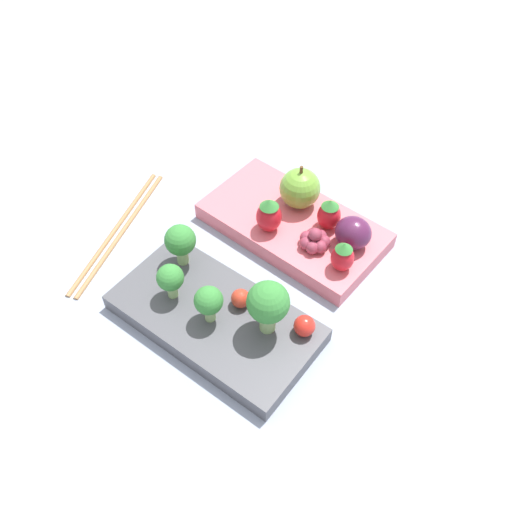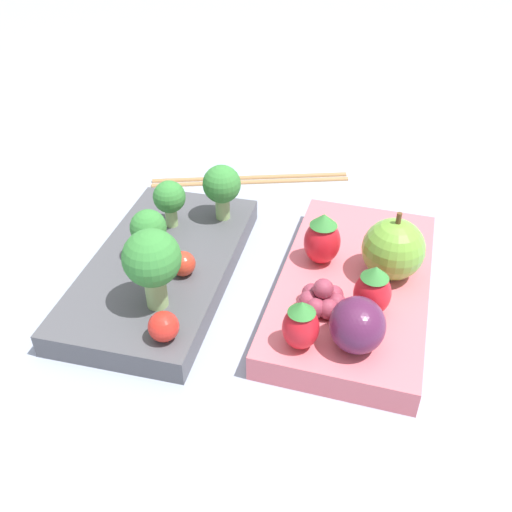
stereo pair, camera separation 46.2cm
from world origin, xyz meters
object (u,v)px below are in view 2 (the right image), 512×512
object	(u,v)px
cherry_tomato_1	(164,326)
broccoli_floret_1	(152,261)
cherry_tomato_0	(183,264)
plum	(357,325)
bento_box_savoury	(163,267)
broccoli_floret_2	(149,228)
broccoli_floret_3	(169,198)
strawberry_2	(373,291)
strawberry_1	(301,325)
apple	(393,250)
chopsticks_pair	(250,178)
bento_box_fruit	(354,287)
strawberry_0	(322,239)
broccoli_floret_0	(222,186)
grape_cluster	(322,299)

from	to	relation	value
cherry_tomato_1	broccoli_floret_1	bearing A→B (deg)	22.41
broccoli_floret_1	cherry_tomato_0	size ratio (longest dim) A/B	3.19
plum	bento_box_savoury	bearing A→B (deg)	61.94
broccoli_floret_2	broccoli_floret_3	distance (m)	0.05
broccoli_floret_2	strawberry_2	bearing A→B (deg)	-105.52
strawberry_1	apple	bearing A→B (deg)	-37.95
chopsticks_pair	bento_box_savoury	bearing A→B (deg)	163.20
bento_box_fruit	chopsticks_pair	world-z (taller)	bento_box_fruit
cherry_tomato_1	apple	bearing A→B (deg)	-61.20
cherry_tomato_0	strawberry_2	world-z (taller)	strawberry_2
cherry_tomato_0	strawberry_0	bearing A→B (deg)	-75.29
cherry_tomato_0	plum	xyz separation A→B (m)	(-0.06, -0.13, 0.01)
bento_box_fruit	broccoli_floret_0	xyz separation A→B (m)	(0.07, 0.12, 0.04)
strawberry_2	grape_cluster	world-z (taller)	strawberry_2
bento_box_fruit	chopsticks_pair	bearing A→B (deg)	30.55
strawberry_1	broccoli_floret_3	bearing A→B (deg)	41.91
broccoli_floret_2	cherry_tomato_1	world-z (taller)	broccoli_floret_2
broccoli_floret_0	apple	size ratio (longest dim) A/B	0.91
bento_box_savoury	plum	xyz separation A→B (m)	(-0.08, -0.16, 0.03)
broccoli_floret_1	cherry_tomato_1	xyz separation A→B (m)	(-0.03, -0.01, -0.03)
bento_box_fruit	broccoli_floret_2	size ratio (longest dim) A/B	5.10
chopsticks_pair	bento_box_fruit	bearing A→B (deg)	-149.45
bento_box_fruit	cherry_tomato_1	size ratio (longest dim) A/B	10.47
apple	grape_cluster	xyz separation A→B (m)	(-0.04, 0.05, -0.02)
broccoli_floret_0	cherry_tomato_0	size ratio (longest dim) A/B	2.56
broccoli_floret_0	strawberry_1	size ratio (longest dim) A/B	1.33
bento_box_savoury	broccoli_floret_1	distance (m)	0.08
broccoli_floret_1	broccoli_floret_2	distance (m)	0.06
grape_cluster	apple	bearing A→B (deg)	-49.19
strawberry_0	strawberry_2	size ratio (longest dim) A/B	1.09
strawberry_0	cherry_tomato_0	bearing A→B (deg)	104.71
strawberry_0	strawberry_2	distance (m)	0.07
bento_box_savoury	broccoli_floret_0	distance (m)	0.09
broccoli_floret_2	grape_cluster	size ratio (longest dim) A/B	1.28
strawberry_1	grape_cluster	bearing A→B (deg)	-19.34
plum	chopsticks_pair	size ratio (longest dim) A/B	0.20
broccoli_floret_3	strawberry_0	world-z (taller)	strawberry_0
strawberry_2	chopsticks_pair	size ratio (longest dim) A/B	0.20
broccoli_floret_1	broccoli_floret_2	world-z (taller)	broccoli_floret_1
broccoli_floret_2	cherry_tomato_0	size ratio (longest dim) A/B	2.23
apple	plum	bearing A→B (deg)	160.35
strawberry_0	plum	world-z (taller)	strawberry_0
broccoli_floret_1	broccoli_floret_2	size ratio (longest dim) A/B	1.43
strawberry_2	strawberry_1	bearing A→B (deg)	129.13
cherry_tomato_0	broccoli_floret_2	bearing A→B (deg)	57.27
chopsticks_pair	broccoli_floret_3	bearing A→B (deg)	156.13
cherry_tomato_0	strawberry_1	xyz separation A→B (m)	(-0.07, -0.10, 0.01)
broccoli_floret_2	chopsticks_pair	distance (m)	0.19
grape_cluster	chopsticks_pair	xyz separation A→B (m)	(0.22, 0.08, -0.03)
broccoli_floret_3	bento_box_fruit	bearing A→B (deg)	-109.48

